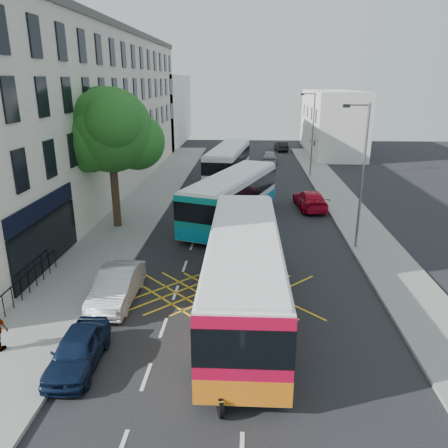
# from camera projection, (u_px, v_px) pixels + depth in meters

# --- Properties ---
(ground) EXTENTS (120.00, 120.00, 0.00)m
(ground) POSITION_uv_depth(u_px,v_px,m) (243.00, 380.00, 14.17)
(ground) COLOR black
(ground) RESTS_ON ground
(pavement_left) EXTENTS (5.00, 70.00, 0.15)m
(pavement_left) POSITION_uv_depth(u_px,v_px,m) (118.00, 227.00, 28.82)
(pavement_left) COLOR gray
(pavement_left) RESTS_ON ground
(pavement_right) EXTENTS (3.00, 70.00, 0.15)m
(pavement_right) POSITION_uv_depth(u_px,v_px,m) (364.00, 231.00, 27.97)
(pavement_right) COLOR gray
(pavement_right) RESTS_ON ground
(terrace_main) EXTENTS (8.30, 45.00, 13.50)m
(terrace_main) POSITION_uv_depth(u_px,v_px,m) (79.00, 112.00, 36.02)
(terrace_main) COLOR beige
(terrace_main) RESTS_ON ground
(terrace_far) EXTENTS (8.00, 20.00, 10.00)m
(terrace_far) POSITION_uv_depth(u_px,v_px,m) (156.00, 110.00, 65.50)
(terrace_far) COLOR silver
(terrace_far) RESTS_ON ground
(building_right) EXTENTS (6.00, 18.00, 8.00)m
(building_right) POSITION_uv_depth(u_px,v_px,m) (332.00, 122.00, 57.84)
(building_right) COLOR silver
(building_right) RESTS_ON ground
(street_tree) EXTENTS (6.30, 5.70, 8.80)m
(street_tree) POSITION_uv_depth(u_px,v_px,m) (110.00, 131.00, 26.84)
(street_tree) COLOR #382619
(street_tree) RESTS_ON pavement_left
(lamp_near) EXTENTS (1.45, 0.15, 8.00)m
(lamp_near) POSITION_uv_depth(u_px,v_px,m) (361.00, 170.00, 23.77)
(lamp_near) COLOR slate
(lamp_near) RESTS_ON pavement_right
(lamp_far) EXTENTS (1.45, 0.15, 8.00)m
(lamp_far) POSITION_uv_depth(u_px,v_px,m) (312.00, 130.00, 42.73)
(lamp_far) COLOR slate
(lamp_far) RESTS_ON pavement_right
(railings) EXTENTS (0.08, 5.60, 1.14)m
(railings) POSITION_uv_depth(u_px,v_px,m) (28.00, 282.00, 19.49)
(railings) COLOR black
(railings) RESTS_ON pavement_left
(bus_near) EXTENTS (3.18, 12.40, 3.48)m
(bus_near) POSITION_uv_depth(u_px,v_px,m) (244.00, 271.00, 17.85)
(bus_near) COLOR silver
(bus_near) RESTS_ON ground
(bus_mid) EXTENTS (6.38, 11.80, 3.25)m
(bus_mid) POSITION_uv_depth(u_px,v_px,m) (232.00, 197.00, 29.71)
(bus_mid) COLOR silver
(bus_mid) RESTS_ON ground
(bus_far) EXTENTS (4.09, 11.78, 3.25)m
(bus_far) POSITION_uv_depth(u_px,v_px,m) (228.00, 163.00, 42.11)
(bus_far) COLOR silver
(bus_far) RESTS_ON ground
(motorbike) EXTENTS (0.84, 2.23, 2.02)m
(motorbike) POSITION_uv_depth(u_px,v_px,m) (216.00, 372.00, 13.10)
(motorbike) COLOR black
(motorbike) RESTS_ON ground
(parked_car_blue) EXTENTS (1.59, 3.72, 1.25)m
(parked_car_blue) POSITION_uv_depth(u_px,v_px,m) (78.00, 350.00, 14.70)
(parked_car_blue) COLOR #0D1A36
(parked_car_blue) RESTS_ON ground
(parked_car_silver) EXTENTS (1.56, 4.44, 1.46)m
(parked_car_silver) POSITION_uv_depth(u_px,v_px,m) (117.00, 286.00, 19.01)
(parked_car_silver) COLOR #B4B6BC
(parked_car_silver) RESTS_ON ground
(red_hatchback) EXTENTS (2.38, 4.96, 1.39)m
(red_hatchback) POSITION_uv_depth(u_px,v_px,m) (310.00, 200.00, 32.93)
(red_hatchback) COLOR #B90720
(red_hatchback) RESTS_ON ground
(distant_car_grey) EXTENTS (2.23, 4.54, 1.24)m
(distant_car_grey) POSITION_uv_depth(u_px,v_px,m) (231.00, 157.00, 51.85)
(distant_car_grey) COLOR #3A3C42
(distant_car_grey) RESTS_ON ground
(distant_car_silver) EXTENTS (1.94, 4.40, 1.47)m
(distant_car_silver) POSITION_uv_depth(u_px,v_px,m) (269.00, 157.00, 51.24)
(distant_car_silver) COLOR #919398
(distant_car_silver) RESTS_ON ground
(distant_car_dark) EXTENTS (1.79, 4.07, 1.30)m
(distant_car_dark) POSITION_uv_depth(u_px,v_px,m) (281.00, 146.00, 59.99)
(distant_car_dark) COLOR black
(distant_car_dark) RESTS_ON ground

